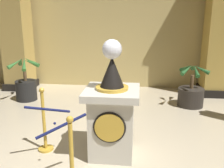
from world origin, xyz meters
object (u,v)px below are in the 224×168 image
(potted_palm_right, at_px, (191,94))
(potted_palm_left, at_px, (26,86))
(stanchion_near, at_px, (45,129))
(pedestal_clock, at_px, (112,113))

(potted_palm_right, bearing_deg, potted_palm_left, -179.99)
(stanchion_near, distance_m, potted_palm_left, 2.74)
(pedestal_clock, relative_size, stanchion_near, 1.71)
(stanchion_near, bearing_deg, potted_palm_right, 41.44)
(stanchion_near, relative_size, potted_palm_right, 0.98)
(potted_palm_right, bearing_deg, pedestal_clock, -124.27)
(stanchion_near, xyz_separation_m, potted_palm_left, (-1.39, 2.36, -0.01))
(stanchion_near, bearing_deg, potted_palm_left, 120.38)
(stanchion_near, relative_size, potted_palm_left, 0.90)
(pedestal_clock, relative_size, potted_palm_left, 1.54)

